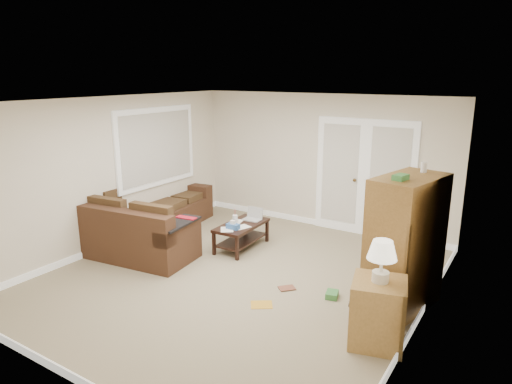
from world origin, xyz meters
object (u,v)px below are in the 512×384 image
Objects in this scene: sectional_sofa at (149,222)px; coffee_table at (242,235)px; side_cabinet at (378,307)px; tv_armoire at (405,243)px.

coffee_table is at bearing 13.82° from sectional_sofa.
side_cabinet is at bearing -30.59° from coffee_table.
coffee_table is 0.89× the size of side_cabinet.
coffee_table is 3.20m from side_cabinet.
tv_armoire is at bearing 75.70° from side_cabinet.
side_cabinet is (2.80, -1.54, 0.19)m from coffee_table.
sectional_sofa is at bearing -161.08° from coffee_table.
tv_armoire is at bearing -13.42° from coffee_table.
coffee_table is 2.92m from tv_armoire.
side_cabinet is at bearing -77.17° from tv_armoire.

